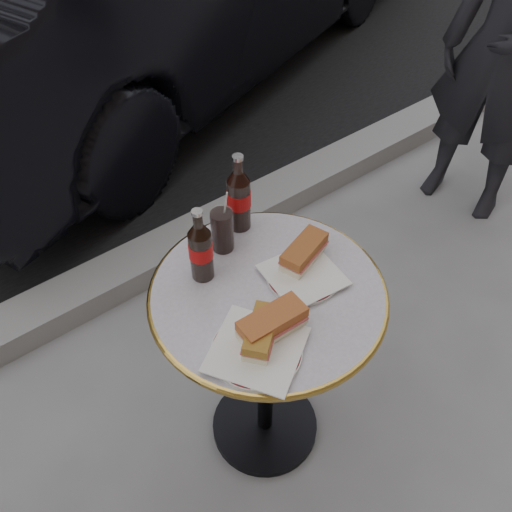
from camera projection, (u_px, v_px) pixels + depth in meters
ground at (265, 427)px, 1.99m from camera, size 80.00×80.00×0.00m
curb at (136, 267)px, 2.45m from camera, size 40.00×0.20×0.12m
bistro_table at (266, 369)px, 1.73m from camera, size 0.62×0.62×0.73m
plate_left at (257, 351)px, 1.33m from camera, size 0.28×0.28×0.01m
plate_right at (303, 277)px, 1.49m from camera, size 0.24×0.24×0.01m
sandwich_left_a at (261, 333)px, 1.32m from camera, size 0.15×0.14×0.05m
sandwich_left_b at (272, 324)px, 1.34m from camera, size 0.17×0.08×0.06m
sandwich_right at (304, 252)px, 1.51m from camera, size 0.16×0.11×0.05m
cola_bottle_left at (200, 244)px, 1.42m from camera, size 0.07×0.07×0.22m
cola_bottle_right at (239, 192)px, 1.55m from camera, size 0.09×0.09×0.24m
cola_glass at (222, 230)px, 1.53m from camera, size 0.07×0.07×0.13m
pedestrian at (509, 51)px, 2.30m from camera, size 0.50×0.64×1.53m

